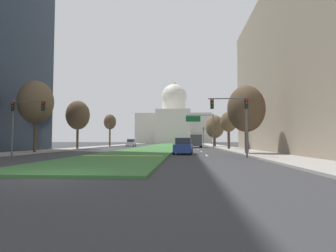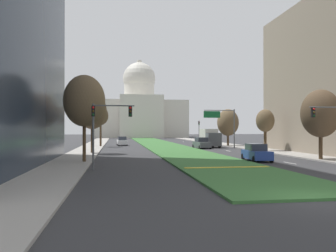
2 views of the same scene
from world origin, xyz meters
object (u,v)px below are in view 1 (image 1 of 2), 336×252
street_tree_left_near (36,102)px  street_tree_right_mid (229,122)px  traffic_light_near_right (236,113)px  sedan_distant (131,143)px  street_tree_left_far (110,122)px  box_truck_delivery (196,139)px  sedan_midblock (184,143)px  street_tree_right_near (246,109)px  street_tree_right_far (215,127)px  sedan_lead_stopped (183,146)px  traffic_light_near_left (22,115)px  street_tree_left_mid (78,115)px  traffic_light_far_right (204,134)px  overhead_guide_sign (203,124)px  capitol_building (174,123)px

street_tree_left_near → street_tree_right_mid: street_tree_left_near is taller
traffic_light_near_right → sedan_distant: 44.42m
street_tree_left_far → box_truck_delivery: (18.97, -4.09, -3.84)m
street_tree_left_near → box_truck_delivery: street_tree_left_near is taller
sedan_midblock → street_tree_right_near: bearing=-73.9°
street_tree_left_far → street_tree_right_mid: bearing=-34.6°
street_tree_right_near → street_tree_right_far: 29.43m
traffic_light_near_right → box_truck_delivery: (-2.22, 31.97, -2.12)m
sedan_lead_stopped → box_truck_delivery: size_ratio=0.70×
street_tree_right_near → street_tree_left_far: 38.45m
sedan_lead_stopped → street_tree_right_mid: bearing=62.7°
traffic_light_near_left → sedan_lead_stopped: bearing=20.1°
street_tree_right_far → traffic_light_near_left: bearing=-122.0°
street_tree_left_far → street_tree_right_far: bearing=-2.9°
street_tree_right_near → street_tree_left_mid: bearing=150.6°
street_tree_right_mid → box_truck_delivery: size_ratio=0.94×
street_tree_left_near → street_tree_left_far: (0.20, 29.63, -0.33)m
street_tree_right_mid → sedan_lead_stopped: street_tree_right_mid is taller
traffic_light_near_right → street_tree_right_far: bearing=86.7°
sedan_lead_stopped → traffic_light_far_right: bearing=83.4°
overhead_guide_sign → street_tree_right_mid: 9.51m
box_truck_delivery → street_tree_left_near: bearing=-126.9°
traffic_light_far_right → street_tree_right_mid: (1.67, -33.05, 1.01)m
street_tree_right_far → sedan_midblock: street_tree_right_far is taller
street_tree_right_near → sedan_lead_stopped: (-6.59, 0.58, -3.96)m
street_tree_left_mid → street_tree_right_far: street_tree_left_mid is taller
overhead_guide_sign → street_tree_right_near: street_tree_right_near is taller
traffic_light_far_right → sedan_distant: 21.91m
capitol_building → overhead_guide_sign: size_ratio=5.34×
capitol_building → street_tree_right_mid: size_ratio=5.78×
street_tree_left_mid → sedan_midblock: bearing=29.9°
street_tree_left_mid → box_truck_delivery: 23.70m
street_tree_left_far → capitol_building: bearing=80.7°
traffic_light_near_right → sedan_lead_stopped: bearing=127.0°
traffic_light_far_right → sedan_distant: bearing=-146.7°
traffic_light_near_right → sedan_lead_stopped: size_ratio=1.15×
sedan_distant → box_truck_delivery: bearing=-30.2°
traffic_light_far_right → street_tree_left_mid: size_ratio=0.66×
capitol_building → street_tree_left_mid: bearing=-97.7°
traffic_light_near_left → sedan_midblock: size_ratio=1.14×
street_tree_right_near → sedan_lead_stopped: street_tree_right_near is taller
traffic_light_near_left → sedan_distant: (2.00, 40.17, -2.98)m
traffic_light_far_right → overhead_guide_sign: overhead_guide_sign is taller
street_tree_left_far → sedan_distant: street_tree_left_far is taller
overhead_guide_sign → street_tree_left_mid: size_ratio=0.83×
traffic_light_near_right → box_truck_delivery: size_ratio=0.81×
capitol_building → sedan_distant: capitol_building is taller
traffic_light_far_right → sedan_midblock: traffic_light_far_right is taller
traffic_light_far_right → street_tree_right_mid: 33.11m
traffic_light_near_right → traffic_light_near_left: bearing=178.2°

